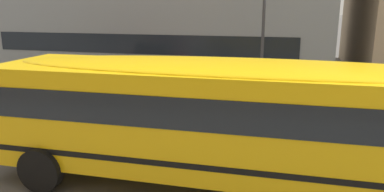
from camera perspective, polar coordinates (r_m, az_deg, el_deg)
The scene contains 5 objects.
ground_plane at distance 10.49m, azimuth -1.98°, elevation -8.26°, with size 400.00×400.00×0.00m, color #54514F.
sidewalk_far at distance 18.27m, azimuth 5.56°, elevation 1.27°, with size 120.00×3.00×0.01m, color gray.
lane_centreline at distance 10.49m, azimuth -1.98°, elevation -8.24°, with size 110.00×0.16×0.01m, color silver.
school_bus at distance 7.85m, azimuth 9.46°, elevation -2.91°, with size 12.87×3.05×2.87m.
parked_car_red_near_corner at distance 17.64m, azimuth -14.62°, elevation 3.23°, with size 3.91×1.89×1.64m.
Camera 1 is at (2.84, -9.31, 3.93)m, focal length 33.88 mm.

